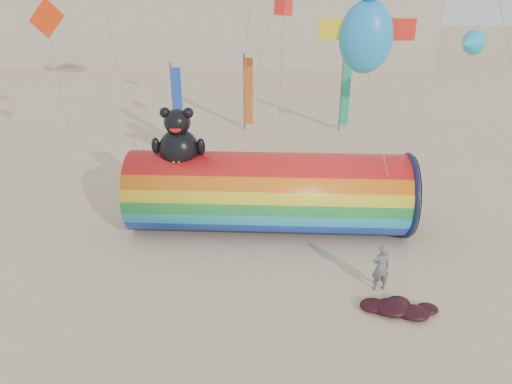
{
  "coord_description": "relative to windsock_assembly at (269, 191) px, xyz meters",
  "views": [
    {
      "loc": [
        1.33,
        -16.4,
        10.73
      ],
      "look_at": [
        0.5,
        1.5,
        2.4
      ],
      "focal_mm": 35.0,
      "sensor_mm": 36.0,
      "label": 1
    }
  ],
  "objects": [
    {
      "name": "fabric_bundle",
      "position": [
        4.48,
        -5.61,
        -1.65
      ],
      "size": [
        2.62,
        1.35,
        0.41
      ],
      "color": "#360913",
      "rests_on": "ground"
    },
    {
      "name": "festival_banners",
      "position": [
        -1.0,
        13.08,
        0.82
      ],
      "size": [
        11.41,
        3.52,
        5.2
      ],
      "color": "#59595E",
      "rests_on": "ground"
    },
    {
      "name": "kite_handler",
      "position": [
        4.06,
        -4.31,
        -0.92
      ],
      "size": [
        0.73,
        0.56,
        1.81
      ],
      "primitive_type": "imported",
      "rotation": [
        0.0,
        0.0,
        3.35
      ],
      "color": "slate",
      "rests_on": "ground"
    },
    {
      "name": "windsock_assembly",
      "position": [
        0.0,
        0.0,
        0.0
      ],
      "size": [
        11.91,
        3.63,
        5.49
      ],
      "color": "red",
      "rests_on": "ground"
    },
    {
      "name": "ground",
      "position": [
        -0.98,
        -2.9,
        -1.82
      ],
      "size": [
        160.0,
        160.0,
        0.0
      ],
      "primitive_type": "plane",
      "color": "#CCB58C",
      "rests_on": "ground"
    }
  ]
}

